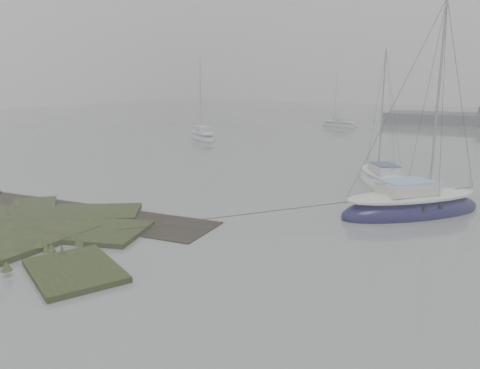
% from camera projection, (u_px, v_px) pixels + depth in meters
% --- Properties ---
extents(ground, '(160.00, 160.00, 0.00)m').
position_uv_depth(ground, '(349.00, 150.00, 40.95)').
color(ground, slate).
rests_on(ground, ground).
extents(sailboat_main, '(6.60, 6.97, 10.21)m').
position_uv_depth(sailboat_main, '(411.00, 207.00, 21.52)').
color(sailboat_main, '#121139').
rests_on(sailboat_main, ground).
extents(sailboat_white, '(4.94, 6.00, 8.37)m').
position_uv_depth(sailboat_white, '(382.00, 181.00, 27.35)').
color(sailboat_white, white).
rests_on(sailboat_white, ground).
extents(sailboat_far_a, '(6.00, 5.71, 8.80)m').
position_uv_depth(sailboat_far_a, '(203.00, 137.00, 48.31)').
color(sailboat_far_a, '#B5BABF').
rests_on(sailboat_far_a, ground).
extents(sailboat_far_c, '(5.90, 3.89, 7.94)m').
position_uv_depth(sailboat_far_c, '(339.00, 125.00, 61.02)').
color(sailboat_far_c, '#A1A5AB').
rests_on(sailboat_far_c, ground).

